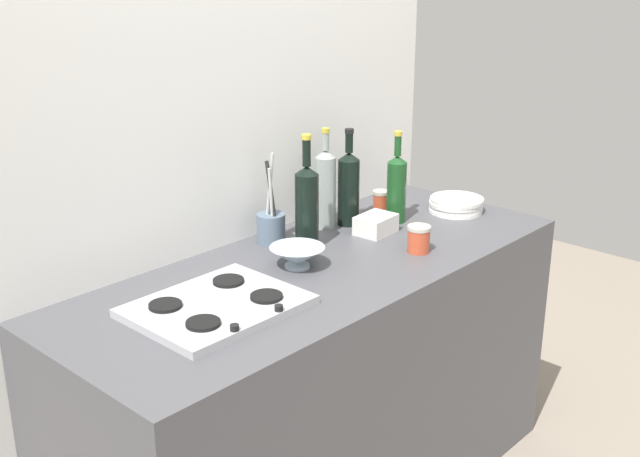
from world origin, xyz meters
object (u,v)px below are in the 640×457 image
object	(u,v)px
plate_stack	(456,205)
utensil_crock	(271,225)
condiment_jar_rear	(381,203)
wine_bottle_mid_right	(307,205)
butter_dish	(376,224)
condiment_jar_front	(419,239)
wine_bottle_rightmost	(325,188)
stovetop_hob	(217,306)
mixing_bowl	(297,256)
wine_bottle_leftmost	(349,187)
wine_bottle_mid_left	(396,187)

from	to	relation	value
plate_stack	utensil_crock	size ratio (longest dim) A/B	0.65
utensil_crock	condiment_jar_rear	xyz separation A→B (m)	(0.48, -0.09, -0.02)
plate_stack	wine_bottle_mid_right	bearing A→B (deg)	167.13
butter_dish	condiment_jar_front	distance (m)	0.22
wine_bottle_rightmost	utensil_crock	bearing A→B (deg)	174.05
plate_stack	wine_bottle_rightmost	world-z (taller)	wine_bottle_rightmost
stovetop_hob	mixing_bowl	world-z (taller)	mixing_bowl
wine_bottle_leftmost	butter_dish	xyz separation A→B (m)	(-0.01, -0.14, -0.11)
stovetop_hob	wine_bottle_mid_right	world-z (taller)	wine_bottle_mid_right
butter_dish	condiment_jar_front	xyz separation A→B (m)	(-0.05, -0.22, 0.01)
stovetop_hob	condiment_jar_rear	size ratio (longest dim) A/B	4.68
stovetop_hob	utensil_crock	bearing A→B (deg)	30.03
condiment_jar_front	condiment_jar_rear	distance (m)	0.39
wine_bottle_leftmost	mixing_bowl	world-z (taller)	wine_bottle_leftmost
wine_bottle_mid_right	mixing_bowl	bearing A→B (deg)	-146.47
mixing_bowl	butter_dish	distance (m)	0.41
wine_bottle_mid_left	condiment_jar_front	xyz separation A→B (m)	(-0.19, -0.24, -0.09)
stovetop_hob	plate_stack	world-z (taller)	plate_stack
wine_bottle_leftmost	butter_dish	distance (m)	0.17
stovetop_hob	condiment_jar_front	size ratio (longest dim) A/B	5.06
butter_dish	condiment_jar_rear	world-z (taller)	condiment_jar_rear
wine_bottle_mid_left	wine_bottle_mid_right	distance (m)	0.42
stovetop_hob	condiment_jar_rear	bearing A→B (deg)	10.66
wine_bottle_leftmost	mixing_bowl	size ratio (longest dim) A/B	2.02
utensil_crock	condiment_jar_rear	size ratio (longest dim) A/B	3.26
butter_dish	condiment_jar_rear	xyz separation A→B (m)	(0.16, 0.11, 0.02)
wine_bottle_mid_left	utensil_crock	distance (m)	0.50
wine_bottle_rightmost	condiment_jar_front	world-z (taller)	wine_bottle_rightmost
wine_bottle_mid_right	wine_bottle_leftmost	bearing A→B (deg)	11.55
condiment_jar_front	wine_bottle_rightmost	bearing A→B (deg)	93.49
wine_bottle_mid_right	utensil_crock	size ratio (longest dim) A/B	1.22
stovetop_hob	utensil_crock	world-z (taller)	utensil_crock
wine_bottle_rightmost	butter_dish	world-z (taller)	wine_bottle_rightmost
wine_bottle_mid_right	mixing_bowl	xyz separation A→B (m)	(-0.15, -0.10, -0.11)
condiment_jar_front	condiment_jar_rear	bearing A→B (deg)	57.19
butter_dish	wine_bottle_rightmost	bearing A→B (deg)	111.47
butter_dish	wine_bottle_leftmost	bearing A→B (deg)	86.07
wine_bottle_leftmost	utensil_crock	xyz separation A→B (m)	(-0.32, 0.07, -0.08)
butter_dish	utensil_crock	xyz separation A→B (m)	(-0.32, 0.20, 0.03)
wine_bottle_rightmost	mixing_bowl	bearing A→B (deg)	-150.60
wine_bottle_leftmost	wine_bottle_rightmost	xyz separation A→B (m)	(-0.08, 0.04, 0.01)
stovetop_hob	wine_bottle_mid_left	world-z (taller)	wine_bottle_mid_left
plate_stack	mixing_bowl	world-z (taller)	mixing_bowl
wine_bottle_mid_right	utensil_crock	bearing A→B (deg)	111.25
condiment_jar_rear	condiment_jar_front	bearing A→B (deg)	-122.81
wine_bottle_mid_left	butter_dish	distance (m)	0.18
condiment_jar_rear	wine_bottle_mid_right	bearing A→B (deg)	-176.25
mixing_bowl	butter_dish	size ratio (longest dim) A/B	1.26
plate_stack	utensil_crock	xyz separation A→B (m)	(-0.71, 0.27, 0.04)
butter_dish	stovetop_hob	bearing A→B (deg)	-174.77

